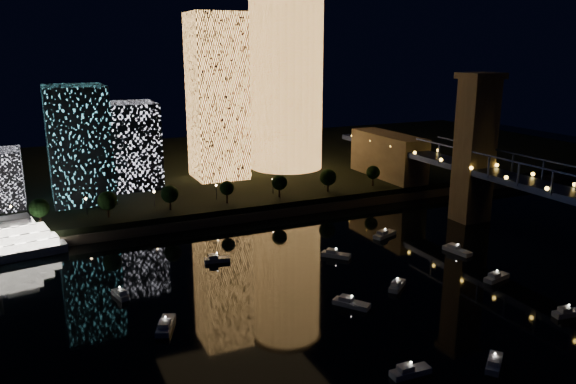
% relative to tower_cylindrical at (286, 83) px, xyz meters
% --- Properties ---
extents(ground, '(520.00, 520.00, 0.00)m').
position_rel_tower_cylindrical_xyz_m(ground, '(-33.99, -134.84, -42.70)').
color(ground, black).
rests_on(ground, ground).
extents(far_bank, '(420.00, 160.00, 5.00)m').
position_rel_tower_cylindrical_xyz_m(far_bank, '(-33.99, 25.16, -40.20)').
color(far_bank, black).
rests_on(far_bank, ground).
extents(seawall, '(420.00, 6.00, 3.00)m').
position_rel_tower_cylindrical_xyz_m(seawall, '(-33.99, -52.84, -41.20)').
color(seawall, '#6B5E4C').
rests_on(seawall, ground).
extents(tower_cylindrical, '(34.00, 34.00, 75.15)m').
position_rel_tower_cylindrical_xyz_m(tower_cylindrical, '(0.00, 0.00, 0.00)').
color(tower_cylindrical, '#F1A24D').
rests_on(tower_cylindrical, far_bank).
extents(tower_rectangular, '(20.84, 20.84, 66.32)m').
position_rel_tower_cylindrical_xyz_m(tower_rectangular, '(-33.68, -6.01, -4.54)').
color(tower_rectangular, '#F1A24D').
rests_on(tower_rectangular, far_bank).
extents(midrise_blocks, '(92.23, 36.52, 40.33)m').
position_rel_tower_cylindrical_xyz_m(midrise_blocks, '(-98.66, -15.87, -21.19)').
color(midrise_blocks, white).
rests_on(midrise_blocks, far_bank).
extents(motorboats, '(97.67, 77.26, 2.78)m').
position_rel_tower_cylindrical_xyz_m(motorboats, '(-31.53, -118.59, -41.88)').
color(motorboats, silver).
rests_on(motorboats, ground).
extents(esplanade_trees, '(165.60, 6.74, 8.87)m').
position_rel_tower_cylindrical_xyz_m(esplanade_trees, '(-69.11, -46.84, -32.23)').
color(esplanade_trees, black).
rests_on(esplanade_trees, far_bank).
extents(street_lamps, '(132.70, 0.70, 5.65)m').
position_rel_tower_cylindrical_xyz_m(street_lamps, '(-67.99, -40.84, -33.68)').
color(street_lamps, black).
rests_on(street_lamps, far_bank).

